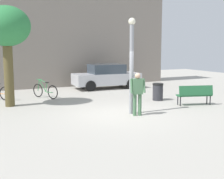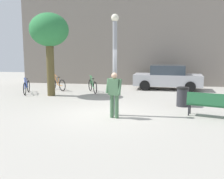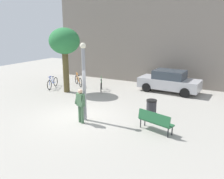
{
  "view_description": "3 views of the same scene",
  "coord_description": "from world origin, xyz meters",
  "px_view_note": "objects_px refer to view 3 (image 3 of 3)",
  "views": [
    {
      "loc": [
        -5.74,
        -10.73,
        2.72
      ],
      "look_at": [
        0.07,
        1.03,
        0.86
      ],
      "focal_mm": 49.84,
      "sensor_mm": 36.0,
      "label": 1
    },
    {
      "loc": [
        1.87,
        -9.7,
        2.45
      ],
      "look_at": [
        0.04,
        1.19,
        0.8
      ],
      "focal_mm": 41.62,
      "sensor_mm": 36.0,
      "label": 2
    },
    {
      "loc": [
        6.73,
        -9.2,
        4.47
      ],
      "look_at": [
        1.13,
        1.32,
        1.32
      ],
      "focal_mm": 37.99,
      "sensor_mm": 36.0,
      "label": 3
    }
  ],
  "objects_px": {
    "bicycle_blue": "(53,83)",
    "parked_car_silver": "(169,81)",
    "park_bench": "(155,120)",
    "bicycle_orange": "(78,81)",
    "lamppost": "(84,78)",
    "bicycle_green": "(101,85)",
    "person_by_lamppost": "(81,104)",
    "trash_bin": "(151,108)",
    "plaza_tree": "(64,43)"
  },
  "relations": [
    {
      "from": "lamppost",
      "to": "person_by_lamppost",
      "type": "height_order",
      "value": "lamppost"
    },
    {
      "from": "lamppost",
      "to": "bicycle_blue",
      "type": "distance_m",
      "value": 7.34
    },
    {
      "from": "plaza_tree",
      "to": "bicycle_orange",
      "type": "height_order",
      "value": "plaza_tree"
    },
    {
      "from": "person_by_lamppost",
      "to": "plaza_tree",
      "type": "xyz_separation_m",
      "value": [
        -4.18,
        4.16,
        2.47
      ]
    },
    {
      "from": "lamppost",
      "to": "bicycle_green",
      "type": "height_order",
      "value": "lamppost"
    },
    {
      "from": "park_bench",
      "to": "bicycle_green",
      "type": "height_order",
      "value": "bicycle_green"
    },
    {
      "from": "bicycle_blue",
      "to": "parked_car_silver",
      "type": "height_order",
      "value": "parked_car_silver"
    },
    {
      "from": "plaza_tree",
      "to": "bicycle_orange",
      "type": "distance_m",
      "value": 3.64
    },
    {
      "from": "park_bench",
      "to": "plaza_tree",
      "type": "xyz_separation_m",
      "value": [
        -7.64,
        3.5,
        2.89
      ]
    },
    {
      "from": "park_bench",
      "to": "bicycle_orange",
      "type": "distance_m",
      "value": 9.71
    },
    {
      "from": "parked_car_silver",
      "to": "trash_bin",
      "type": "bearing_deg",
      "value": -85.0
    },
    {
      "from": "bicycle_green",
      "to": "person_by_lamppost",
      "type": "bearing_deg",
      "value": -68.64
    },
    {
      "from": "bicycle_orange",
      "to": "bicycle_blue",
      "type": "bearing_deg",
      "value": -129.1
    },
    {
      "from": "lamppost",
      "to": "park_bench",
      "type": "relative_size",
      "value": 2.27
    },
    {
      "from": "park_bench",
      "to": "bicycle_orange",
      "type": "height_order",
      "value": "bicycle_orange"
    },
    {
      "from": "trash_bin",
      "to": "lamppost",
      "type": "bearing_deg",
      "value": -142.56
    },
    {
      "from": "person_by_lamppost",
      "to": "bicycle_green",
      "type": "distance_m",
      "value": 6.08
    },
    {
      "from": "person_by_lamppost",
      "to": "bicycle_blue",
      "type": "relative_size",
      "value": 0.96
    },
    {
      "from": "person_by_lamppost",
      "to": "parked_car_silver",
      "type": "bearing_deg",
      "value": 73.54
    },
    {
      "from": "plaza_tree",
      "to": "trash_bin",
      "type": "height_order",
      "value": "plaza_tree"
    },
    {
      "from": "person_by_lamppost",
      "to": "park_bench",
      "type": "distance_m",
      "value": 3.55
    },
    {
      "from": "person_by_lamppost",
      "to": "lamppost",
      "type": "bearing_deg",
      "value": 96.22
    },
    {
      "from": "bicycle_blue",
      "to": "trash_bin",
      "type": "distance_m",
      "value": 8.76
    },
    {
      "from": "trash_bin",
      "to": "bicycle_orange",
      "type": "bearing_deg",
      "value": 153.4
    },
    {
      "from": "lamppost",
      "to": "bicycle_green",
      "type": "distance_m",
      "value": 5.92
    },
    {
      "from": "person_by_lamppost",
      "to": "plaza_tree",
      "type": "bearing_deg",
      "value": 135.12
    },
    {
      "from": "bicycle_orange",
      "to": "parked_car_silver",
      "type": "bearing_deg",
      "value": 11.9
    },
    {
      "from": "lamppost",
      "to": "bicycle_orange",
      "type": "xyz_separation_m",
      "value": [
        -4.53,
        5.71,
        -1.72
      ]
    },
    {
      "from": "plaza_tree",
      "to": "trash_bin",
      "type": "distance_m",
      "value": 7.67
    },
    {
      "from": "lamppost",
      "to": "bicycle_green",
      "type": "bearing_deg",
      "value": 112.43
    },
    {
      "from": "plaza_tree",
      "to": "park_bench",
      "type": "bearing_deg",
      "value": -24.62
    },
    {
      "from": "lamppost",
      "to": "trash_bin",
      "type": "distance_m",
      "value": 3.81
    },
    {
      "from": "lamppost",
      "to": "person_by_lamppost",
      "type": "xyz_separation_m",
      "value": [
        0.04,
        -0.4,
        -1.14
      ]
    },
    {
      "from": "plaza_tree",
      "to": "parked_car_silver",
      "type": "height_order",
      "value": "plaza_tree"
    },
    {
      "from": "lamppost",
      "to": "plaza_tree",
      "type": "bearing_deg",
      "value": 137.72
    },
    {
      "from": "parked_car_silver",
      "to": "bicycle_green",
      "type": "bearing_deg",
      "value": -156.75
    },
    {
      "from": "plaza_tree",
      "to": "trash_bin",
      "type": "relative_size",
      "value": 5.19
    },
    {
      "from": "plaza_tree",
      "to": "bicycle_green",
      "type": "height_order",
      "value": "plaza_tree"
    },
    {
      "from": "plaza_tree",
      "to": "bicycle_blue",
      "type": "relative_size",
      "value": 2.55
    },
    {
      "from": "lamppost",
      "to": "trash_bin",
      "type": "height_order",
      "value": "lamppost"
    },
    {
      "from": "bicycle_blue",
      "to": "parked_car_silver",
      "type": "distance_m",
      "value": 8.62
    },
    {
      "from": "park_bench",
      "to": "parked_car_silver",
      "type": "height_order",
      "value": "parked_car_silver"
    },
    {
      "from": "bicycle_green",
      "to": "trash_bin",
      "type": "distance_m",
      "value": 5.81
    },
    {
      "from": "park_bench",
      "to": "trash_bin",
      "type": "height_order",
      "value": "park_bench"
    },
    {
      "from": "bicycle_green",
      "to": "bicycle_orange",
      "type": "height_order",
      "value": "same"
    },
    {
      "from": "lamppost",
      "to": "person_by_lamppost",
      "type": "relative_size",
      "value": 2.26
    },
    {
      "from": "park_bench",
      "to": "person_by_lamppost",
      "type": "bearing_deg",
      "value": -169.15
    },
    {
      "from": "person_by_lamppost",
      "to": "park_bench",
      "type": "height_order",
      "value": "person_by_lamppost"
    },
    {
      "from": "person_by_lamppost",
      "to": "plaza_tree",
      "type": "height_order",
      "value": "plaza_tree"
    },
    {
      "from": "plaza_tree",
      "to": "bicycle_orange",
      "type": "xyz_separation_m",
      "value": [
        -0.4,
        1.95,
        -3.05
      ]
    }
  ]
}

